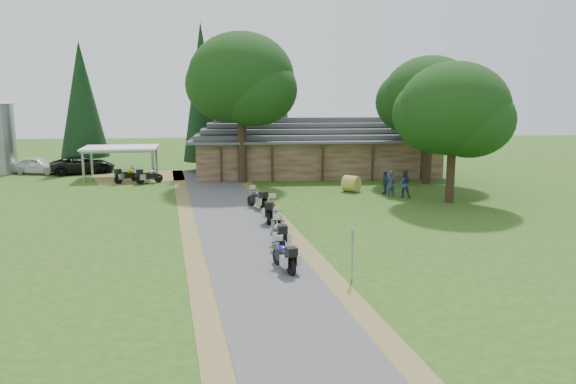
{
  "coord_description": "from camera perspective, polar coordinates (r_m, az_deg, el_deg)",
  "views": [
    {
      "loc": [
        -0.27,
        -24.18,
        7.37
      ],
      "look_at": [
        2.19,
        6.58,
        1.6
      ],
      "focal_mm": 35.0,
      "sensor_mm": 36.0,
      "label": 1
    }
  ],
  "objects": [
    {
      "name": "carport",
      "position": [
        48.21,
        -16.58,
        2.9
      ],
      "size": [
        6.2,
        4.35,
        2.58
      ],
      "primitive_type": null,
      "rotation": [
        0.0,
        0.0,
        0.07
      ],
      "color": "white",
      "rests_on": "ground"
    },
    {
      "name": "oak_lodge_left",
      "position": [
        43.78,
        -4.75,
        9.47
      ],
      "size": [
        8.12,
        8.12,
        13.08
      ],
      "primitive_type": null,
      "color": "black",
      "rests_on": "ground"
    },
    {
      "name": "car_dark_suv",
      "position": [
        51.94,
        -20.15,
        3.03
      ],
      "size": [
        4.5,
        6.34,
        2.23
      ],
      "primitive_type": "imported",
      "rotation": [
        0.0,
        0.0,
        1.96
      ],
      "color": "black",
      "rests_on": "ground"
    },
    {
      "name": "motorcycle_carport_b",
      "position": [
        44.96,
        -13.92,
        1.69
      ],
      "size": [
        1.97,
        1.55,
        1.32
      ],
      "primitive_type": null,
      "rotation": [
        0.0,
        0.0,
        0.56
      ],
      "color": "slate",
      "rests_on": "ground"
    },
    {
      "name": "hay_bale",
      "position": [
        40.44,
        6.45,
        0.85
      ],
      "size": [
        1.55,
        1.57,
        1.16
      ],
      "primitive_type": "cylinder",
      "rotation": [
        1.57,
        0.0,
        0.88
      ],
      "color": "#A28B3B",
      "rests_on": "ground"
    },
    {
      "name": "car_white_sedan",
      "position": [
        53.17,
        -24.12,
        2.69
      ],
      "size": [
        3.69,
        5.93,
        1.84
      ],
      "primitive_type": "imported",
      "rotation": [
        0.0,
        0.0,
        1.3
      ],
      "color": "silver",
      "rests_on": "ground"
    },
    {
      "name": "motorcycle_row_c",
      "position": [
        29.25,
        -1.1,
        -2.85
      ],
      "size": [
        0.55,
        1.67,
        1.14
      ],
      "primitive_type": null,
      "rotation": [
        0.0,
        0.0,
        1.57
      ],
      "color": "gold",
      "rests_on": "ground"
    },
    {
      "name": "oak_lodge_right",
      "position": [
        44.51,
        14.18,
        7.74
      ],
      "size": [
        7.18,
        7.18,
        10.81
      ],
      "primitive_type": null,
      "color": "black",
      "rests_on": "ground"
    },
    {
      "name": "cedar_near",
      "position": [
        50.23,
        -8.7,
        9.44
      ],
      "size": [
        3.6,
        3.6,
        12.94
      ],
      "primitive_type": "cone",
      "color": "black",
      "rests_on": "ground"
    },
    {
      "name": "person_c",
      "position": [
        39.79,
        9.81,
        1.16
      ],
      "size": [
        0.39,
        0.55,
        1.91
      ],
      "primitive_type": "imported",
      "rotation": [
        0.0,
        0.0,
        4.72
      ],
      "color": "navy",
      "rests_on": "ground"
    },
    {
      "name": "ground",
      "position": [
        25.28,
        -3.79,
        -6.38
      ],
      "size": [
        120.0,
        120.0,
        0.0
      ],
      "primitive_type": "plane",
      "color": "#275016",
      "rests_on": "ground"
    },
    {
      "name": "lodge",
      "position": [
        48.84,
        2.83,
        4.79
      ],
      "size": [
        21.4,
        9.4,
        4.9
      ],
      "primitive_type": null,
      "color": "brown",
      "rests_on": "ground"
    },
    {
      "name": "person_a",
      "position": [
        38.88,
        10.39,
        1.06
      ],
      "size": [
        0.7,
        0.6,
        2.1
      ],
      "primitive_type": "imported",
      "rotation": [
        0.0,
        0.0,
        3.47
      ],
      "color": "navy",
      "rests_on": "ground"
    },
    {
      "name": "motorcycle_row_e",
      "position": [
        34.59,
        -3.16,
        -0.6
      ],
      "size": [
        1.5,
        2.0,
        1.33
      ],
      "primitive_type": null,
      "rotation": [
        0.0,
        0.0,
        2.08
      ],
      "color": "black",
      "rests_on": "ground"
    },
    {
      "name": "motorcycle_row_d",
      "position": [
        31.22,
        -1.73,
        -1.72
      ],
      "size": [
        1.04,
        2.18,
        1.43
      ],
      "primitive_type": null,
      "rotation": [
        0.0,
        0.0,
        1.39
      ],
      "color": "#B42B12",
      "rests_on": "ground"
    },
    {
      "name": "motorcycle_row_b",
      "position": [
        26.29,
        -0.89,
        -4.12
      ],
      "size": [
        0.88,
        2.09,
        1.39
      ],
      "primitive_type": null,
      "rotation": [
        0.0,
        0.0,
        1.68
      ],
      "color": "#ADB0B5",
      "rests_on": "ground"
    },
    {
      "name": "motorcycle_carport_a",
      "position": [
        45.71,
        -16.08,
        1.73
      ],
      "size": [
        1.81,
        1.82,
        1.32
      ],
      "primitive_type": null,
      "rotation": [
        0.0,
        0.0,
        0.79
      ],
      "color": "#C0A702",
      "rests_on": "ground"
    },
    {
      "name": "motorcycle_row_a",
      "position": [
        23.0,
        -0.42,
        -6.38
      ],
      "size": [
        1.2,
        2.02,
        1.31
      ],
      "primitive_type": null,
      "rotation": [
        0.0,
        0.0,
        1.89
      ],
      "color": "navy",
      "rests_on": "ground"
    },
    {
      "name": "oak_driveway",
      "position": [
        37.39,
        16.42,
        6.34
      ],
      "size": [
        6.99,
        6.99,
        9.76
      ],
      "primitive_type": null,
      "color": "black",
      "rests_on": "ground"
    },
    {
      "name": "sign_post",
      "position": [
        21.69,
        6.53,
        -6.44
      ],
      "size": [
        0.38,
        0.06,
        2.08
      ],
      "primitive_type": null,
      "color": "gray",
      "rests_on": "ground"
    },
    {
      "name": "person_b",
      "position": [
        38.77,
        11.72,
        1.06
      ],
      "size": [
        0.69,
        0.55,
        2.2
      ],
      "primitive_type": "imported",
      "rotation": [
        0.0,
        0.0,
        2.97
      ],
      "color": "navy",
      "rests_on": "ground"
    },
    {
      "name": "cedar_far",
      "position": [
        54.36,
        -20.16,
        8.22
      ],
      "size": [
        4.27,
        4.27,
        11.47
      ],
      "primitive_type": "cone",
      "color": "black",
      "rests_on": "ground"
    },
    {
      "name": "driveway",
      "position": [
        29.13,
        -4.9,
        -4.1
      ],
      "size": [
        51.95,
        51.95,
        0.0
      ],
      "primitive_type": "plane",
      "rotation": [
        0.0,
        0.0,
        0.14
      ],
      "color": "#49494C",
      "rests_on": "ground"
    }
  ]
}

